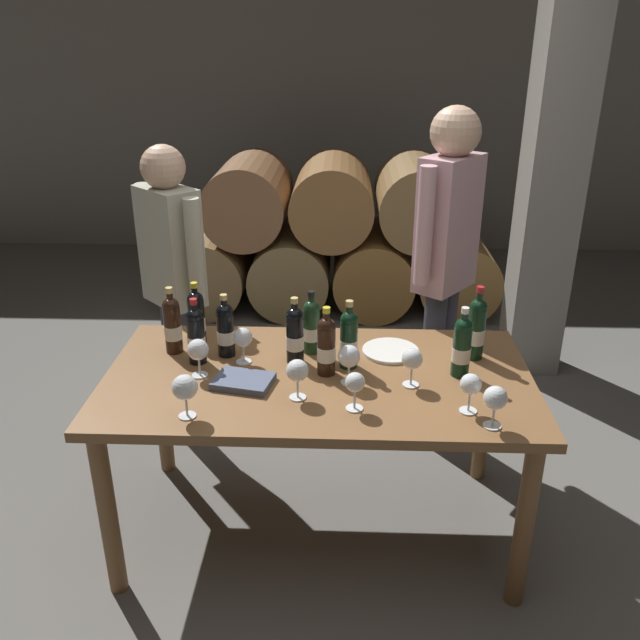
# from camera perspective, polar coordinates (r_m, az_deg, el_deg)

# --- Properties ---
(ground_plane) EXTENTS (14.00, 14.00, 0.00)m
(ground_plane) POSITION_cam_1_polar(r_m,az_deg,el_deg) (3.09, -0.15, -17.18)
(ground_plane) COLOR #66635E
(cellar_back_wall) EXTENTS (10.00, 0.24, 2.80)m
(cellar_back_wall) POSITION_cam_1_polar(r_m,az_deg,el_deg) (6.56, 1.45, 18.35)
(cellar_back_wall) COLOR gray
(cellar_back_wall) RESTS_ON ground_plane
(barrel_stack) EXTENTS (2.49, 0.90, 1.15)m
(barrel_stack) POSITION_cam_1_polar(r_m,az_deg,el_deg) (5.15, 1.06, 6.98)
(barrel_stack) COLOR olive
(barrel_stack) RESTS_ON ground_plane
(stone_pillar) EXTENTS (0.32, 0.32, 2.60)m
(stone_pillar) POSITION_cam_1_polar(r_m,az_deg,el_deg) (4.17, 19.42, 12.49)
(stone_pillar) COLOR gray
(stone_pillar) RESTS_ON ground_plane
(dining_table) EXTENTS (1.70, 0.90, 0.76)m
(dining_table) POSITION_cam_1_polar(r_m,az_deg,el_deg) (2.70, -0.17, -6.41)
(dining_table) COLOR brown
(dining_table) RESTS_ON ground_plane
(wine_bottle_0) EXTENTS (0.07, 0.07, 0.28)m
(wine_bottle_0) POSITION_cam_1_polar(r_m,az_deg,el_deg) (2.74, -10.59, -1.28)
(wine_bottle_0) COLOR black
(wine_bottle_0) RESTS_ON dining_table
(wine_bottle_1) EXTENTS (0.07, 0.07, 0.32)m
(wine_bottle_1) POSITION_cam_1_polar(r_m,az_deg,el_deg) (2.80, 13.28, -0.66)
(wine_bottle_1) COLOR black
(wine_bottle_1) RESTS_ON dining_table
(wine_bottle_2) EXTENTS (0.07, 0.07, 0.29)m
(wine_bottle_2) POSITION_cam_1_polar(r_m,az_deg,el_deg) (2.66, 2.49, -1.60)
(wine_bottle_2) COLOR black
(wine_bottle_2) RESTS_ON dining_table
(wine_bottle_3) EXTENTS (0.07, 0.07, 0.29)m
(wine_bottle_3) POSITION_cam_1_polar(r_m,az_deg,el_deg) (2.66, 12.07, -2.22)
(wine_bottle_3) COLOR black
(wine_bottle_3) RESTS_ON dining_table
(wine_bottle_4) EXTENTS (0.07, 0.07, 0.29)m
(wine_bottle_4) POSITION_cam_1_polar(r_m,az_deg,el_deg) (2.85, -12.55, -0.37)
(wine_bottle_4) COLOR black
(wine_bottle_4) RESTS_ON dining_table
(wine_bottle_5) EXTENTS (0.07, 0.07, 0.28)m
(wine_bottle_5) POSITION_cam_1_polar(r_m,az_deg,el_deg) (2.79, -0.74, -0.50)
(wine_bottle_5) COLOR #19381E
(wine_bottle_5) RESTS_ON dining_table
(wine_bottle_6) EXTENTS (0.07, 0.07, 0.29)m
(wine_bottle_6) POSITION_cam_1_polar(r_m,az_deg,el_deg) (2.61, 0.55, -2.19)
(wine_bottle_6) COLOR black
(wine_bottle_6) RESTS_ON dining_table
(wine_bottle_7) EXTENTS (0.07, 0.07, 0.28)m
(wine_bottle_7) POSITION_cam_1_polar(r_m,az_deg,el_deg) (2.70, -2.17, -1.25)
(wine_bottle_7) COLOR black
(wine_bottle_7) RESTS_ON dining_table
(wine_bottle_8) EXTENTS (0.07, 0.07, 0.28)m
(wine_bottle_8) POSITION_cam_1_polar(r_m,az_deg,el_deg) (2.92, -10.56, 0.28)
(wine_bottle_8) COLOR black
(wine_bottle_8) RESTS_ON dining_table
(wine_bottle_9) EXTENTS (0.07, 0.07, 0.27)m
(wine_bottle_9) POSITION_cam_1_polar(r_m,az_deg,el_deg) (2.78, -8.11, -0.77)
(wine_bottle_9) COLOR black
(wine_bottle_9) RESTS_ON dining_table
(wine_glass_0) EXTENTS (0.09, 0.09, 0.16)m
(wine_glass_0) POSITION_cam_1_polar(r_m,az_deg,el_deg) (2.54, 2.51, -3.20)
(wine_glass_0) COLOR white
(wine_glass_0) RESTS_ON dining_table
(wine_glass_1) EXTENTS (0.08, 0.08, 0.16)m
(wine_glass_1) POSITION_cam_1_polar(r_m,az_deg,el_deg) (2.35, 14.81, -6.56)
(wine_glass_1) COLOR white
(wine_glass_1) RESTS_ON dining_table
(wine_glass_2) EXTENTS (0.08, 0.08, 0.16)m
(wine_glass_2) POSITION_cam_1_polar(r_m,az_deg,el_deg) (2.44, -1.95, -4.45)
(wine_glass_2) COLOR white
(wine_glass_2) RESTS_ON dining_table
(wine_glass_3) EXTENTS (0.07, 0.07, 0.15)m
(wine_glass_3) POSITION_cam_1_polar(r_m,az_deg,el_deg) (2.38, 3.02, -5.49)
(wine_glass_3) COLOR white
(wine_glass_3) RESTS_ON dining_table
(wine_glass_4) EXTENTS (0.08, 0.08, 0.15)m
(wine_glass_4) POSITION_cam_1_polar(r_m,az_deg,el_deg) (2.72, -6.65, -1.58)
(wine_glass_4) COLOR white
(wine_glass_4) RESTS_ON dining_table
(wine_glass_5) EXTENTS (0.08, 0.08, 0.15)m
(wine_glass_5) POSITION_cam_1_polar(r_m,az_deg,el_deg) (2.42, 12.80, -5.50)
(wine_glass_5) COLOR white
(wine_glass_5) RESTS_ON dining_table
(wine_glass_6) EXTENTS (0.08, 0.08, 0.16)m
(wine_glass_6) POSITION_cam_1_polar(r_m,az_deg,el_deg) (2.55, 7.91, -3.42)
(wine_glass_6) COLOR white
(wine_glass_6) RESTS_ON dining_table
(wine_glass_7) EXTENTS (0.08, 0.08, 0.16)m
(wine_glass_7) POSITION_cam_1_polar(r_m,az_deg,el_deg) (2.64, -10.43, -2.59)
(wine_glass_7) COLOR white
(wine_glass_7) RESTS_ON dining_table
(wine_glass_8) EXTENTS (0.09, 0.09, 0.16)m
(wine_glass_8) POSITION_cam_1_polar(r_m,az_deg,el_deg) (2.37, -11.53, -5.75)
(wine_glass_8) COLOR white
(wine_glass_8) RESTS_ON dining_table
(tasting_notebook) EXTENTS (0.25, 0.20, 0.03)m
(tasting_notebook) POSITION_cam_1_polar(r_m,az_deg,el_deg) (2.60, -6.60, -5.24)
(tasting_notebook) COLOR #4C5670
(tasting_notebook) RESTS_ON dining_table
(serving_plate) EXTENTS (0.24, 0.24, 0.01)m
(serving_plate) POSITION_cam_1_polar(r_m,az_deg,el_deg) (2.84, 6.06, -2.65)
(serving_plate) COLOR white
(serving_plate) RESTS_ON dining_table
(sommelier_presenting) EXTENTS (0.34, 0.41, 1.72)m
(sommelier_presenting) POSITION_cam_1_polar(r_m,az_deg,el_deg) (3.27, 10.77, 5.89)
(sommelier_presenting) COLOR #383842
(sommelier_presenting) RESTS_ON ground_plane
(taster_seated_left) EXTENTS (0.38, 0.37, 1.54)m
(taster_seated_left) POSITION_cam_1_polar(r_m,az_deg,el_deg) (3.35, -12.51, 3.99)
(taster_seated_left) COLOR #383842
(taster_seated_left) RESTS_ON ground_plane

